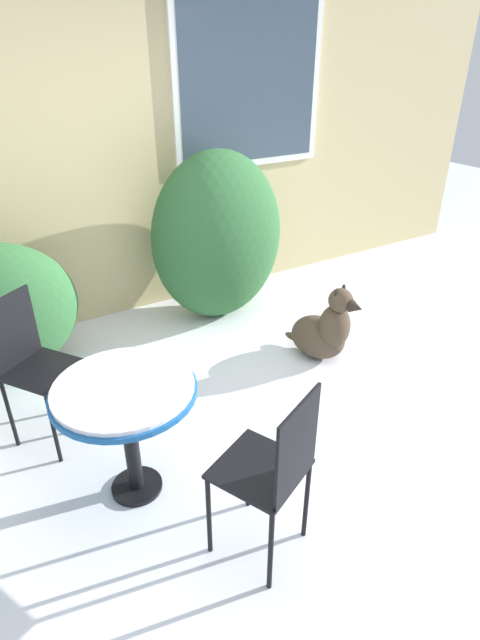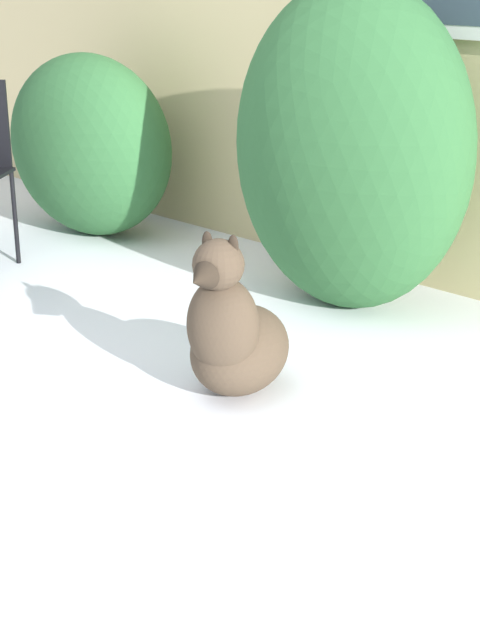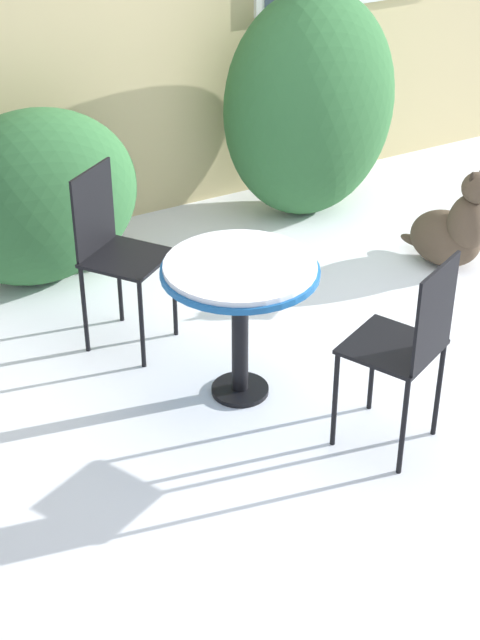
% 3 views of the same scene
% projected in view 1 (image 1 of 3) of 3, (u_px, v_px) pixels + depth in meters
% --- Properties ---
extents(ground_plane, '(16.00, 16.00, 0.00)m').
position_uv_depth(ground_plane, '(288.00, 433.00, 3.22)').
color(ground_plane, white).
extents(house_wall, '(8.00, 0.10, 3.15)m').
position_uv_depth(house_wall, '(148.00, 126.00, 4.13)').
color(house_wall, '#D1BC84').
rests_on(house_wall, ground_plane).
extents(shrub_middle, '(1.19, 0.82, 1.48)m').
position_uv_depth(shrub_middle, '(218.00, 237.00, 4.32)').
color(shrub_middle, '#2D6033').
rests_on(shrub_middle, ground_plane).
extents(patio_table, '(0.74, 0.74, 0.72)m').
position_uv_depth(patio_table, '(125.00, 402.00, 2.53)').
color(patio_table, black).
rests_on(patio_table, ground_plane).
extents(patio_chair_near_table, '(0.52, 0.52, 0.96)m').
position_uv_depth(patio_chair_near_table, '(33.00, 362.00, 2.97)').
color(patio_chair_near_table, black).
rests_on(patio_chair_near_table, ground_plane).
extents(patio_chair_far_side, '(0.50, 0.50, 0.96)m').
position_uv_depth(patio_chair_far_side, '(273.00, 469.00, 2.22)').
color(patio_chair_far_side, black).
rests_on(patio_chair_far_side, ground_plane).
extents(dog, '(0.47, 0.66, 0.65)m').
position_uv_depth(dog, '(324.00, 331.00, 3.90)').
color(dog, '#4C3D2D').
rests_on(dog, ground_plane).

